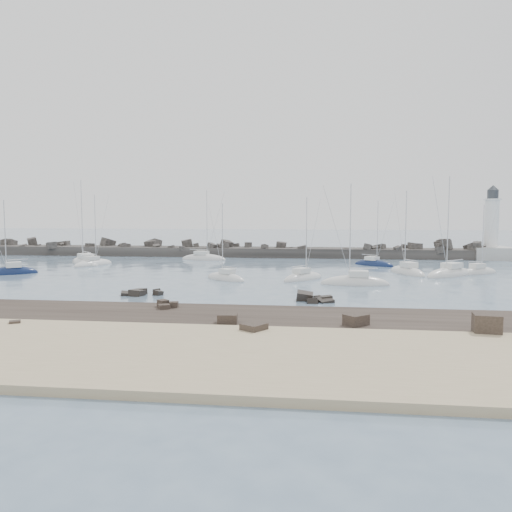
# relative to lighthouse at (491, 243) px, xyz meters

# --- Properties ---
(ground) EXTENTS (400.00, 400.00, 0.00)m
(ground) POSITION_rel_lighthouse_xyz_m (-47.00, -38.00, -3.09)
(ground) COLOR slate
(ground) RESTS_ON ground
(sand_strip) EXTENTS (140.00, 14.00, 1.00)m
(sand_strip) POSITION_rel_lighthouse_xyz_m (-47.00, -70.00, -3.09)
(sand_strip) COLOR #C4AF87
(sand_strip) RESTS_ON ground
(rock_shelf) EXTENTS (140.00, 12.00, 2.11)m
(rock_shelf) POSITION_rel_lighthouse_xyz_m (-46.97, -60.02, -3.07)
(rock_shelf) COLOR #2B221D
(rock_shelf) RESTS_ON ground
(rock_cluster_near) EXTENTS (4.68, 4.30, 1.20)m
(rock_cluster_near) POSITION_rel_lighthouse_xyz_m (-51.52, -47.90, -2.97)
(rock_cluster_near) COLOR black
(rock_cluster_near) RESTS_ON ground
(rock_cluster_far) EXTENTS (3.89, 3.96, 1.67)m
(rock_cluster_far) POSITION_rel_lighthouse_xyz_m (-32.79, -49.35, -2.99)
(rock_cluster_far) COLOR black
(rock_cluster_far) RESTS_ON ground
(breakwater) EXTENTS (115.00, 7.91, 5.15)m
(breakwater) POSITION_rel_lighthouse_xyz_m (-53.88, 0.02, -2.75)
(breakwater) COLOR #302D2B
(breakwater) RESTS_ON ground
(lighthouse) EXTENTS (7.00, 7.00, 14.60)m
(lighthouse) POSITION_rel_lighthouse_xyz_m (0.00, 0.00, 0.00)
(lighthouse) COLOR #ACACA6
(lighthouse) RESTS_ON ground
(sailboat_1) EXTENTS (8.99, 9.12, 15.42)m
(sailboat_1) POSITION_rel_lighthouse_xyz_m (-72.02, -18.18, -2.95)
(sailboat_1) COLOR silver
(sailboat_1) RESTS_ON ground
(sailboat_2) EXTENTS (7.02, 5.99, 11.55)m
(sailboat_2) POSITION_rel_lighthouse_xyz_m (-76.02, -32.71, -2.94)
(sailboat_2) COLOR #101D43
(sailboat_2) RESTS_ON ground
(sailboat_3) EXTENTS (5.25, 8.39, 12.70)m
(sailboat_3) POSITION_rel_lighthouse_xyz_m (-69.71, -19.86, -2.96)
(sailboat_3) COLOR silver
(sailboat_3) RESTS_ON ground
(sailboat_4) EXTENTS (9.10, 4.16, 13.83)m
(sailboat_4) POSITION_rel_lighthouse_xyz_m (-53.59, -8.13, -2.96)
(sailboat_4) COLOR silver
(sailboat_4) RESTS_ON ground
(sailboat_5) EXTENTS (6.66, 5.74, 10.84)m
(sailboat_5) POSITION_rel_lighthouse_xyz_m (-44.47, -34.90, -2.96)
(sailboat_5) COLOR silver
(sailboat_5) RESTS_ON ground
(sailboat_6) EXTENTS (6.29, 7.19, 11.73)m
(sailboat_6) POSITION_rel_lighthouse_xyz_m (-34.37, -33.53, -2.95)
(sailboat_6) COLOR silver
(sailboat_6) RESTS_ON ground
(sailboat_7) EXTENTS (7.06, 6.36, 11.56)m
(sailboat_7) POSITION_rel_lighthouse_xyz_m (-23.22, -14.42, -2.96)
(sailboat_7) COLOR #101D43
(sailboat_7) RESTS_ON ground
(sailboat_8) EXTENTS (8.36, 2.70, 13.30)m
(sailboat_8) POSITION_rel_lighthouse_xyz_m (-27.94, -37.42, -2.94)
(sailboat_8) COLOR silver
(sailboat_8) RESTS_ON ground
(sailboat_9) EXTENTS (5.41, 8.42, 12.94)m
(sailboat_9) POSITION_rel_lighthouse_xyz_m (-19.70, -25.41, -2.94)
(sailboat_9) COLOR silver
(sailboat_9) RESTS_ON ground
(sailboat_10) EXTENTS (8.93, 8.38, 14.82)m
(sailboat_10) POSITION_rel_lighthouse_xyz_m (-14.23, -27.11, -2.94)
(sailboat_10) COLOR silver
(sailboat_10) RESTS_ON ground
(sailboat_11) EXTENTS (6.79, 5.26, 10.78)m
(sailboat_11) POSITION_rel_lighthouse_xyz_m (-9.50, -24.24, -2.95)
(sailboat_11) COLOR silver
(sailboat_11) RESTS_ON ground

